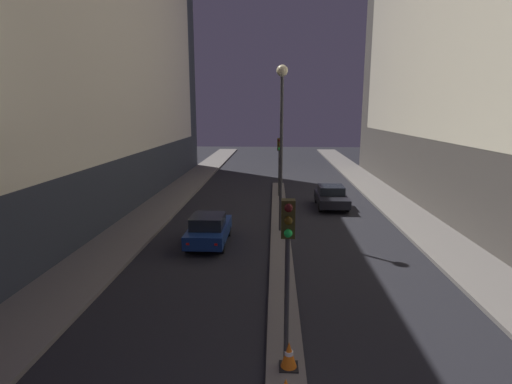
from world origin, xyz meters
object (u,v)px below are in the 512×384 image
Objects in this scene: car_right_lane at (331,197)px; car_left_lane at (209,229)px; traffic_light_mid at (279,154)px; traffic_light_near at (288,247)px; street_lamp at (282,116)px; traffic_cone_far at (289,355)px.

car_left_lane is at bearing -131.40° from car_right_lane.
traffic_light_mid is at bearing 72.02° from car_left_lane.
traffic_light_near is 0.50× the size of street_lamp.
traffic_light_mid is 6.16× the size of traffic_cone_far.
traffic_light_near is at bearing -101.31° from car_right_lane.
traffic_cone_far is at bearing -11.40° from traffic_light_near.
traffic_cone_far is 0.17× the size of car_right_lane.
traffic_light_mid is 1.06× the size of car_right_lane.
street_lamp reaches higher than traffic_cone_far.
traffic_light_mid is at bearing 140.88° from car_right_lane.
traffic_light_mid is 9.18m from street_lamp.
traffic_light_near is 20.30m from traffic_light_mid.
car_left_lane reaches higher than car_right_lane.
car_left_lane reaches higher than traffic_cone_far.
car_right_lane is (3.49, 17.46, -2.57)m from traffic_light_near.
car_left_lane is 0.99× the size of car_right_lane.
traffic_cone_far is (0.07, -11.59, -5.66)m from street_lamp.
car_left_lane is (-3.49, -10.76, -2.53)m from traffic_light_mid.
traffic_light_near is at bearing -90.00° from traffic_light_mid.
traffic_light_mid reaches higher than car_left_lane.
traffic_light_mid is 20.51m from traffic_cone_far.
traffic_light_near is 2.81m from traffic_cone_far.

